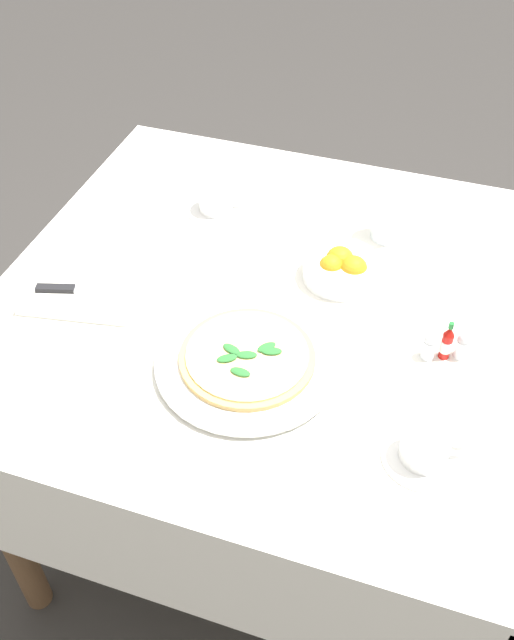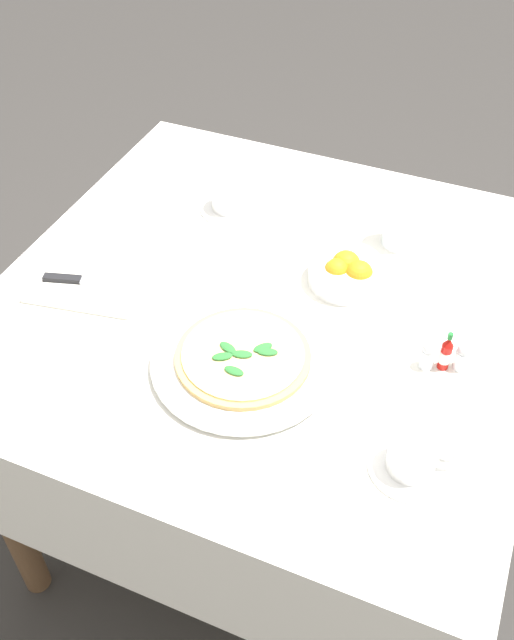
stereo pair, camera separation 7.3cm
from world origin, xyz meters
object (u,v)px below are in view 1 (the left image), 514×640
napkin_folded (81,295)px  pepper_shaker (429,347)px  pizza (247,356)px  coffee_cup_near_left (425,447)px  water_glass_far_right (391,216)px  citrus_bowl (341,268)px  coffee_cup_left_edge (216,200)px  dinner_knife (81,289)px  salt_shaker (462,346)px  hot_sauce_bottle (447,343)px  pizza_plate (247,362)px

napkin_folded → pepper_shaker: (0.66, 0.06, 0.02)m
pizza → coffee_cup_near_left: coffee_cup_near_left is taller
water_glass_far_right → citrus_bowl: size_ratio=0.80×
coffee_cup_left_edge → water_glass_far_right: size_ratio=1.08×
dinner_knife → salt_shaker: (0.72, 0.08, 0.00)m
water_glass_far_right → pepper_shaker: (0.14, -0.33, -0.03)m
dinner_knife → hot_sauce_bottle: 0.69m
salt_shaker → pizza: bearing=-157.9°
dinner_knife → citrus_bowl: citrus_bowl is taller
water_glass_far_right → dinner_knife: (-0.52, -0.38, -0.03)m
coffee_cup_near_left → salt_shaker: bearing=83.2°
dinner_knife → hot_sauce_bottle: bearing=-10.8°
hot_sauce_bottle → pizza_plate: bearing=-157.8°
dinner_knife → napkin_folded: bearing=180.0°
napkin_folded → salt_shaker: 0.72m
pizza → citrus_bowl: size_ratio=1.60×
water_glass_far_right → pepper_shaker: size_ratio=2.13×
pizza_plate → coffee_cup_near_left: coffee_cup_near_left is taller
pizza_plate → coffee_cup_left_edge: size_ratio=2.51×
pizza → salt_shaker: size_ratio=4.27×
dinner_knife → hot_sauce_bottle: size_ratio=2.32×
water_glass_far_right → citrus_bowl: bearing=-111.1°
hot_sauce_bottle → water_glass_far_right: bearing=117.2°
napkin_folded → pepper_shaker: bearing=-5.0°
dinner_knife → pepper_shaker: bearing=-11.5°
dinner_knife → citrus_bowl: 0.51m
salt_shaker → napkin_folded: bearing=-173.8°
pizza_plate → coffee_cup_near_left: (0.33, -0.10, 0.02)m
hot_sauce_bottle → pepper_shaker: (-0.03, -0.01, -0.01)m
napkin_folded → dinner_knife: dinner_knife is taller
coffee_cup_left_edge → pepper_shaker: (0.52, -0.30, -0.00)m
coffee_cup_left_edge → pepper_shaker: size_ratio=2.31×
coffee_cup_left_edge → water_glass_far_right: (0.38, 0.03, 0.02)m
water_glass_far_right → hot_sauce_bottle: 0.36m
dinner_knife → coffee_cup_left_edge: bearing=51.8°
dinner_knife → pizza: bearing=-26.9°
water_glass_far_right → napkin_folded: water_glass_far_right is taller
pizza → napkin_folded: pizza is taller
pepper_shaker → water_glass_far_right: bearing=112.4°
pizza_plate → napkin_folded: 0.37m
pizza → pepper_shaker: bearing=22.5°
coffee_cup_near_left → napkin_folded: (-0.69, 0.16, -0.02)m
coffee_cup_left_edge → dinner_knife: bearing=-111.8°
water_glass_far_right → napkin_folded: bearing=-143.8°
napkin_folded → pepper_shaker: pepper_shaker is taller
pepper_shaker → salt_shaker: bearing=19.7°
coffee_cup_near_left → hot_sauce_bottle: (0.00, 0.23, 0.00)m
hot_sauce_bottle → pepper_shaker: hot_sauce_bottle is taller
dinner_knife → water_glass_far_right: bearing=19.9°
pizza_plate → pepper_shaker: size_ratio=5.81×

